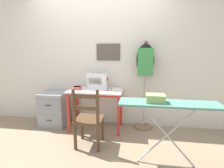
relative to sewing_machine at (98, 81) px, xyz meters
name	(u,v)px	position (x,y,z in m)	size (l,w,h in m)	color
ground_plane	(93,135)	(-0.02, -0.40, -0.86)	(14.00, 14.00, 0.00)	gray
wall_back	(99,58)	(-0.02, 0.18, 0.41)	(10.00, 0.07, 2.55)	silver
sewing_table	(96,96)	(-0.02, -0.15, -0.23)	(0.95, 0.52, 0.74)	silver
sewing_machine	(98,81)	(0.00, 0.00, 0.00)	(0.38, 0.17, 0.29)	white
fabric_bowl	(77,88)	(-0.35, -0.16, -0.10)	(0.15, 0.15, 0.05)	#B25647
scissors	(116,92)	(0.36, -0.23, -0.12)	(0.13, 0.06, 0.01)	silver
thread_spool_near_machine	(108,90)	(0.21, -0.19, -0.11)	(0.04, 0.04, 0.04)	purple
thread_spool_mid_table	(111,90)	(0.27, -0.17, -0.11)	(0.03, 0.03, 0.04)	orange
wooden_chair	(89,120)	(0.02, -0.73, -0.44)	(0.40, 0.38, 0.91)	#513823
filing_cabinet	(55,109)	(-0.85, -0.08, -0.54)	(0.48, 0.47, 0.64)	#93999E
dress_form	(145,66)	(0.84, 0.04, 0.30)	(0.32, 0.32, 1.59)	#846647
ironing_board	(169,106)	(1.10, -1.00, -0.09)	(1.19, 0.31, 0.83)	#518E7A
storage_box	(155,98)	(0.93, -1.01, 0.01)	(0.22, 0.16, 0.10)	#8EB266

